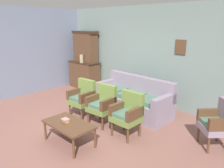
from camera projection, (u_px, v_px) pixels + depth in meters
name	position (u px, v px, depth m)	size (l,w,h in m)	color
ground_plane	(76.00, 132.00, 4.72)	(7.68, 7.68, 0.00)	#84564C
wall_back_with_decor	(151.00, 55.00, 6.18)	(6.40, 0.09, 2.70)	gray
wall_left_side	(7.00, 54.00, 6.52)	(0.06, 5.20, 2.70)	slate
side_cabinet	(85.00, 75.00, 7.80)	(1.16, 0.55, 0.93)	brown
cabinet_upper_hutch	(85.00, 46.00, 7.59)	(0.99, 0.38, 1.03)	brown
vase_on_cabinet	(82.00, 59.00, 7.46)	(0.13, 0.13, 0.27)	tan
floral_couch	(133.00, 100.00, 5.69)	(2.11, 0.89, 0.90)	gray
armchair_near_couch_end	(83.00, 97.00, 5.39)	(0.55, 0.53, 0.90)	olive
armchair_row_middle	(102.00, 103.00, 4.95)	(0.56, 0.53, 0.90)	olive
armchair_near_cabinet	(128.00, 112.00, 4.44)	(0.52, 0.49, 0.90)	olive
wingback_chair_by_fireplace	(218.00, 122.00, 4.02)	(0.71, 0.71, 0.90)	gray
coffee_table	(69.00, 125.00, 4.16)	(1.00, 0.56, 0.42)	brown
book_stack_on_table	(66.00, 120.00, 4.16)	(0.14, 0.12, 0.08)	#B27C43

